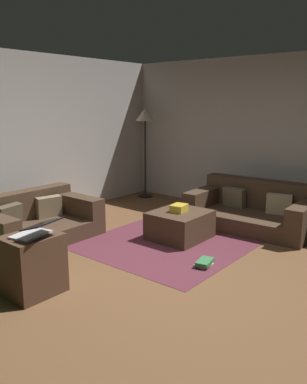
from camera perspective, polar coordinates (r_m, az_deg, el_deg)
name	(u,v)px	position (r m, az deg, el deg)	size (l,w,h in m)	color
ground_plane	(173,278)	(4.40, 2.76, -12.11)	(6.40, 6.40, 0.00)	brown
rear_partition	(5,140)	(6.41, -20.46, 6.98)	(6.40, 0.12, 2.60)	#BCB7B2
corner_partition	(291,137)	(6.81, 18.97, 7.38)	(0.12, 6.40, 2.60)	#B5B0AB
couch_left	(34,221)	(5.75, -16.66, -4.04)	(1.58, 0.99, 0.63)	#473323
couch_right	(253,210)	(6.23, 14.04, -2.52)	(1.07, 1.85, 0.68)	#473323
ottoman	(180,225)	(5.55, 3.78, -4.71)	(0.76, 0.69, 0.38)	#473323
gift_box	(179,208)	(5.49, 3.65, -2.30)	(0.23, 0.18, 0.10)	gold
tv_remote	(179,206)	(5.73, 3.65, -2.07)	(0.05, 0.16, 0.02)	black
side_table	(33,265)	(4.13, -16.84, -9.87)	(0.52, 0.44, 0.60)	#4C3323
laptop	(35,231)	(3.98, -16.57, -5.30)	(0.43, 0.46, 0.17)	silver
book_stack	(204,263)	(4.71, 7.28, -9.99)	(0.28, 0.19, 0.07)	beige
corner_lamp	(145,121)	(7.81, -1.20, 10.02)	(0.36, 0.36, 1.74)	black
area_rug	(180,238)	(5.61, 3.75, -6.54)	(2.60, 2.00, 0.01)	#5E2835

